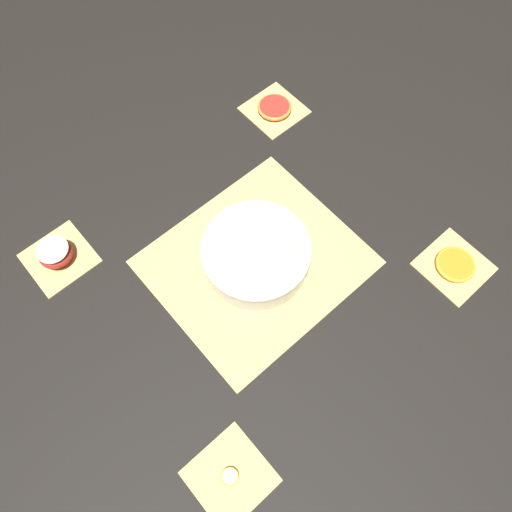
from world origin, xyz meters
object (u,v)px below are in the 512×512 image
(fruit_salad_bowl, at_px, (256,254))
(grapefruit_slice, at_px, (274,107))
(banana_coin_single, at_px, (230,476))
(orange_slice_whole, at_px, (455,264))
(apple_half, at_px, (55,253))

(fruit_salad_bowl, xyz_separation_m, grapefruit_slice, (-0.33, -0.30, -0.03))
(banana_coin_single, distance_m, grapefruit_slice, 0.89)
(orange_slice_whole, bearing_deg, apple_half, -42.53)
(fruit_salad_bowl, distance_m, apple_half, 0.44)
(apple_half, distance_m, orange_slice_whole, 0.89)
(apple_half, bearing_deg, fruit_salad_bowl, 137.52)
(fruit_salad_bowl, relative_size, grapefruit_slice, 2.69)
(apple_half, bearing_deg, grapefruit_slice, 180.00)
(apple_half, relative_size, banana_coin_single, 2.27)
(orange_slice_whole, bearing_deg, banana_coin_single, 0.00)
(fruit_salad_bowl, bearing_deg, orange_slice_whole, 137.42)
(apple_half, relative_size, grapefruit_slice, 0.85)
(fruit_salad_bowl, height_order, grapefruit_slice, fruit_salad_bowl)
(grapefruit_slice, bearing_deg, orange_slice_whole, 90.00)
(apple_half, relative_size, orange_slice_whole, 0.86)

